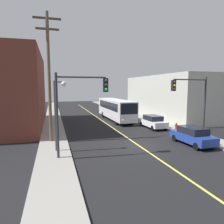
{
  "coord_description": "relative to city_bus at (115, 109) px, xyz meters",
  "views": [
    {
      "loc": [
        -7.19,
        -16.67,
        5.15
      ],
      "look_at": [
        0.0,
        8.64,
        2.0
      ],
      "focal_mm": 33.37,
      "sensor_mm": 36.0,
      "label": 1
    }
  ],
  "objects": [
    {
      "name": "ground_plane",
      "position": [
        -2.2,
        -14.39,
        -1.82
      ],
      "size": [
        120.0,
        120.0,
        0.0
      ],
      "primitive_type": "plane",
      "color": "black"
    },
    {
      "name": "sidewalk_left",
      "position": [
        -9.45,
        -4.39,
        -1.74
      ],
      "size": [
        2.5,
        90.0,
        0.15
      ],
      "primitive_type": "cube",
      "color": "gray",
      "rests_on": "ground"
    },
    {
      "name": "sidewalk_right",
      "position": [
        5.05,
        -4.39,
        -1.74
      ],
      "size": [
        2.5,
        90.0,
        0.15
      ],
      "primitive_type": "cube",
      "color": "gray",
      "rests_on": "ground"
    },
    {
      "name": "lane_stripe_center",
      "position": [
        -2.2,
        0.61,
        -1.81
      ],
      "size": [
        0.16,
        60.0,
        0.01
      ],
      "primitive_type": "cube",
      "color": "#D8CC4C",
      "rests_on": "ground"
    },
    {
      "name": "building_left_brick",
      "position": [
        -15.69,
        -1.67,
        2.88
      ],
      "size": [
        10.0,
        17.84,
        9.4
      ],
      "color": "brown",
      "rests_on": "ground"
    },
    {
      "name": "building_right_warehouse",
      "position": [
        12.29,
        1.17,
        1.71
      ],
      "size": [
        12.0,
        20.91,
        7.06
      ],
      "color": "#B2B2A8",
      "rests_on": "ground"
    },
    {
      "name": "city_bus",
      "position": [
        0.0,
        0.0,
        0.0
      ],
      "size": [
        2.68,
        12.18,
        3.2
      ],
      "color": "silver",
      "rests_on": "ground"
    },
    {
      "name": "parked_car_blue",
      "position": [
        2.55,
        -15.48,
        -0.98
      ],
      "size": [
        1.95,
        4.46,
        1.62
      ],
      "color": "navy",
      "rests_on": "ground"
    },
    {
      "name": "parked_car_white",
      "position": [
        2.63,
        -7.59,
        -0.98
      ],
      "size": [
        1.94,
        4.46,
        1.62
      ],
      "color": "silver",
      "rests_on": "ground"
    },
    {
      "name": "utility_pole_near",
      "position": [
        -9.67,
        -11.24,
        4.65
      ],
      "size": [
        2.4,
        0.28,
        11.58
      ],
      "color": "brown",
      "rests_on": "sidewalk_left"
    },
    {
      "name": "traffic_signal_left_corner",
      "position": [
        -7.61,
        -16.2,
        2.49
      ],
      "size": [
        3.75,
        0.48,
        6.0
      ],
      "color": "#2D2D33",
      "rests_on": "sidewalk_left"
    },
    {
      "name": "traffic_signal_right_corner",
      "position": [
        3.21,
        -14.2,
        2.49
      ],
      "size": [
        3.75,
        0.48,
        6.0
      ],
      "color": "#2D2D33",
      "rests_on": "sidewalk_right"
    },
    {
      "name": "street_lamp_left",
      "position": [
        -9.03,
        -14.42,
        1.92
      ],
      "size": [
        0.98,
        0.4,
        5.5
      ],
      "color": "#38383D",
      "rests_on": "sidewalk_left"
    },
    {
      "name": "fire_hydrant",
      "position": [
        4.65,
        -9.69,
        -1.23
      ],
      "size": [
        0.44,
        0.26,
        0.84
      ],
      "color": "red",
      "rests_on": "sidewalk_right"
    }
  ]
}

